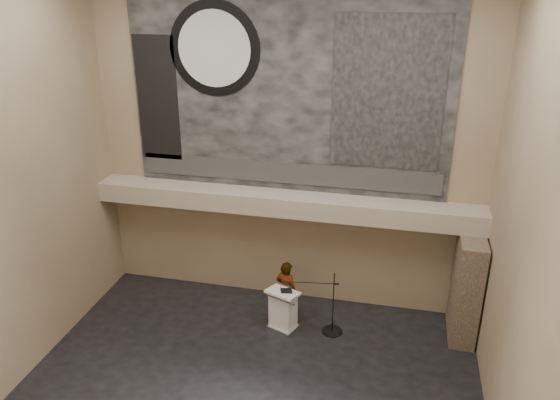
# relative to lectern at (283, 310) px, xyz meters

# --- Properties ---
(floor) EXTENTS (10.00, 10.00, 0.00)m
(floor) POSITION_rel_lectern_xyz_m (-0.26, -2.39, -0.55)
(floor) COLOR black
(floor) RESTS_ON ground
(wall_back) EXTENTS (10.00, 0.02, 8.50)m
(wall_back) POSITION_rel_lectern_xyz_m (-0.26, 1.61, 3.70)
(wall_back) COLOR #856D54
(wall_back) RESTS_ON floor
(wall_front) EXTENTS (10.00, 0.02, 8.50)m
(wall_front) POSITION_rel_lectern_xyz_m (-0.26, -6.39, 3.70)
(wall_front) COLOR #856D54
(wall_front) RESTS_ON floor
(wall_left) EXTENTS (0.02, 8.00, 8.50)m
(wall_left) POSITION_rel_lectern_xyz_m (-5.26, -2.39, 3.70)
(wall_left) COLOR #856D54
(wall_left) RESTS_ON floor
(wall_right) EXTENTS (0.02, 8.00, 8.50)m
(wall_right) POSITION_rel_lectern_xyz_m (4.74, -2.39, 3.70)
(wall_right) COLOR #856D54
(wall_right) RESTS_ON floor
(soffit) EXTENTS (10.00, 0.80, 0.50)m
(soffit) POSITION_rel_lectern_xyz_m (-0.26, 1.21, 2.40)
(soffit) COLOR tan
(soffit) RESTS_ON wall_back
(sprinkler_left) EXTENTS (0.04, 0.04, 0.06)m
(sprinkler_left) POSITION_rel_lectern_xyz_m (-1.86, 1.16, 2.12)
(sprinkler_left) COLOR #B2893D
(sprinkler_left) RESTS_ON soffit
(sprinkler_right) EXTENTS (0.04, 0.04, 0.06)m
(sprinkler_right) POSITION_rel_lectern_xyz_m (1.64, 1.16, 2.12)
(sprinkler_right) COLOR #B2893D
(sprinkler_right) RESTS_ON soffit
(banner) EXTENTS (8.00, 0.05, 5.00)m
(banner) POSITION_rel_lectern_xyz_m (-0.26, 1.58, 5.15)
(banner) COLOR black
(banner) RESTS_ON wall_back
(banner_text_strip) EXTENTS (7.76, 0.02, 0.55)m
(banner_text_strip) POSITION_rel_lectern_xyz_m (-0.26, 1.54, 3.10)
(banner_text_strip) COLOR #2B2B2B
(banner_text_strip) RESTS_ON banner
(banner_clock_rim) EXTENTS (2.30, 0.02, 2.30)m
(banner_clock_rim) POSITION_rel_lectern_xyz_m (-2.06, 1.54, 6.15)
(banner_clock_rim) COLOR black
(banner_clock_rim) RESTS_ON banner
(banner_clock_face) EXTENTS (1.84, 0.02, 1.84)m
(banner_clock_face) POSITION_rel_lectern_xyz_m (-2.06, 1.52, 6.15)
(banner_clock_face) COLOR silver
(banner_clock_face) RESTS_ON banner
(banner_building_print) EXTENTS (2.60, 0.02, 3.60)m
(banner_building_print) POSITION_rel_lectern_xyz_m (2.14, 1.54, 5.25)
(banner_building_print) COLOR black
(banner_building_print) RESTS_ON banner
(banner_brick_print) EXTENTS (1.10, 0.02, 3.20)m
(banner_brick_print) POSITION_rel_lectern_xyz_m (-3.66, 1.54, 4.85)
(banner_brick_print) COLOR black
(banner_brick_print) RESTS_ON banner
(stone_pier) EXTENTS (0.60, 1.40, 2.70)m
(stone_pier) POSITION_rel_lectern_xyz_m (4.39, 0.76, 0.80)
(stone_pier) COLOR #46382B
(stone_pier) RESTS_ON floor
(lectern) EXTENTS (0.93, 0.79, 1.14)m
(lectern) POSITION_rel_lectern_xyz_m (0.00, 0.00, 0.00)
(lectern) COLOR silver
(lectern) RESTS_ON floor
(binder) EXTENTS (0.33, 0.30, 0.04)m
(binder) POSITION_rel_lectern_xyz_m (0.08, 0.00, 0.56)
(binder) COLOR black
(binder) RESTS_ON lectern
(papers) EXTENTS (0.23, 0.30, 0.00)m
(papers) POSITION_rel_lectern_xyz_m (-0.13, -0.03, 0.55)
(papers) COLOR silver
(papers) RESTS_ON lectern
(speaker_person) EXTENTS (0.70, 0.57, 1.66)m
(speaker_person) POSITION_rel_lectern_xyz_m (-0.01, 0.45, 0.28)
(speaker_person) COLOR silver
(speaker_person) RESTS_ON floor
(mic_stand) EXTENTS (1.49, 0.52, 1.70)m
(mic_stand) POSITION_rel_lectern_xyz_m (1.20, 0.12, -0.30)
(mic_stand) COLOR black
(mic_stand) RESTS_ON floor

